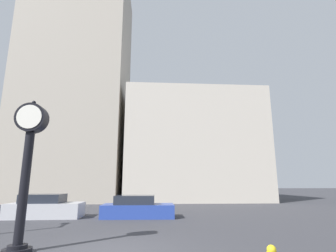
# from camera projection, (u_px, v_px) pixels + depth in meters

# --- Properties ---
(building_tall_tower) EXTENTS (11.66, 12.00, 28.99)m
(building_tall_tower) POSITION_uv_depth(u_px,v_px,m) (80.00, 82.00, 33.29)
(building_tall_tower) COLOR #ADA393
(building_tall_tower) RESTS_ON ground_plane
(building_storefront_row) EXTENTS (15.44, 12.00, 12.34)m
(building_storefront_row) POSITION_uv_depth(u_px,v_px,m) (191.00, 148.00, 32.44)
(building_storefront_row) COLOR beige
(building_storefront_row) RESTS_ON ground_plane
(street_clock) EXTENTS (0.92, 0.80, 4.51)m
(street_clock) POSITION_uv_depth(u_px,v_px,m) (28.00, 158.00, 7.97)
(street_clock) COLOR black
(street_clock) RESTS_ON ground_plane
(car_silver) EXTENTS (4.06, 2.01, 1.32)m
(car_silver) POSITION_uv_depth(u_px,v_px,m) (45.00, 208.00, 15.09)
(car_silver) COLOR #BCBCC1
(car_silver) RESTS_ON ground_plane
(car_blue) EXTENTS (4.16, 1.98, 1.24)m
(car_blue) POSITION_uv_depth(u_px,v_px,m) (137.00, 208.00, 15.18)
(car_blue) COLOR #28429E
(car_blue) RESTS_ON ground_plane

